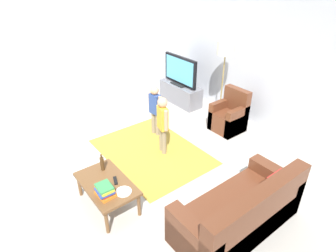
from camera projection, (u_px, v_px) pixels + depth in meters
The scene contains 16 objects.
ground at pixel (141, 168), 5.00m from camera, with size 7.80×7.80×0.00m, color #B2ADA3.
wall_back at pixel (259, 62), 5.92m from camera, with size 6.00×0.12×2.70m, color silver.
wall_left at pixel (65, 55), 6.39m from camera, with size 0.12×6.00×2.70m, color silver.
area_rug at pixel (152, 151), 5.44m from camera, with size 2.20×1.60×0.01m, color #B28C33.
tv_stand at pixel (180, 94), 7.25m from camera, with size 1.20×0.44×0.50m.
tv at pixel (180, 71), 6.94m from camera, with size 1.10×0.28×0.71m.
couch at pixel (242, 214), 3.71m from camera, with size 0.80×1.80×0.86m.
armchair at pixel (230, 117), 6.05m from camera, with size 0.60×0.60×0.90m.
floor_lamp at pixel (225, 52), 5.85m from camera, with size 0.36×0.36×1.78m.
child_near_tv at pixel (155, 106), 5.71m from camera, with size 0.36×0.17×1.07m.
child_center at pixel (163, 121), 5.12m from camera, with size 0.37×0.19×1.12m.
coffee_table at pixel (107, 185), 4.08m from camera, with size 1.00×0.60×0.42m.
book_stack at pixel (105, 191), 3.79m from camera, with size 0.28×0.24×0.17m.
bottle at pixel (102, 163), 4.25m from camera, with size 0.06×0.06×0.28m.
tv_remote at pixel (115, 181), 4.08m from camera, with size 0.17×0.05×0.02m, color black.
plate at pixel (124, 192), 3.88m from camera, with size 0.22×0.22×0.02m.
Camera 1 is at (3.43, -2.05, 3.14)m, focal length 30.40 mm.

